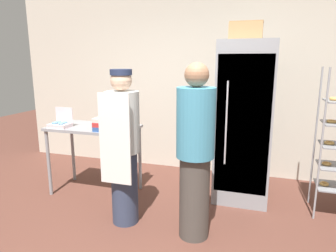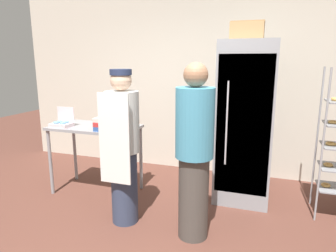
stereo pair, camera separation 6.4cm
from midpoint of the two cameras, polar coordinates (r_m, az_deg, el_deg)
back_wall at (r=4.76m, az=6.31°, el=8.10°), size 6.40×0.12×2.81m
refrigerator at (r=3.87m, az=13.87°, el=0.70°), size 0.66×0.78×1.98m
prep_counter at (r=4.06m, az=-14.37°, el=-1.64°), size 1.15×0.61×0.91m
donut_box at (r=4.10m, az=-20.24°, el=0.40°), size 0.26×0.20×0.25m
blender_pitcher at (r=3.95m, az=-7.40°, el=1.99°), size 0.11×0.11×0.30m
binder_stack at (r=3.74m, az=-12.11°, el=0.34°), size 0.30×0.24×0.16m
cardboard_storage_box at (r=3.84m, az=14.16°, el=17.07°), size 0.39×0.31×0.22m
person_baker at (r=3.20m, az=-9.12°, el=-3.82°), size 0.35×0.37×1.67m
person_customer at (r=2.90m, az=4.57°, el=-5.00°), size 0.37×0.37×1.74m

